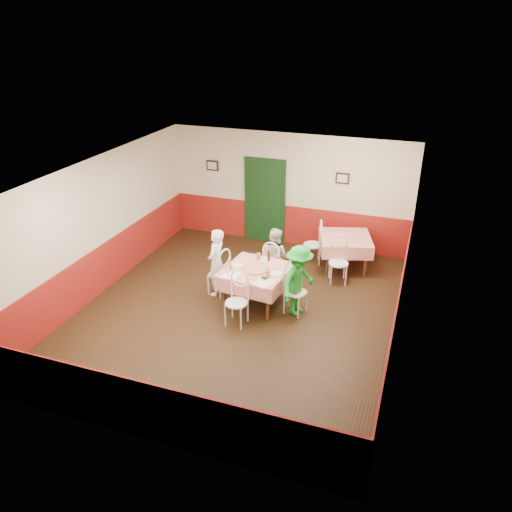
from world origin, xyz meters
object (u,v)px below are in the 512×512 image
(chair_second_b, at_px, (338,263))
(pizza, at_px, (255,269))
(diner_right, at_px, (299,281))
(glass_c, at_px, (259,257))
(chair_second_a, at_px, (313,245))
(chair_far, at_px, (273,266))
(glass_b, at_px, (268,274))
(chair_left, at_px, (219,274))
(glass_a, at_px, (231,267))
(diner_far, at_px, (274,257))
(diner_left, at_px, (216,262))
(beer_bottle, at_px, (269,256))
(chair_right, at_px, (296,292))
(wallet, at_px, (265,278))
(main_table, at_px, (256,286))
(chair_near, at_px, (236,303))
(second_table, at_px, (344,252))

(chair_second_b, height_order, pizza, chair_second_b)
(diner_right, bearing_deg, glass_c, 80.49)
(chair_second_a, distance_m, pizza, 2.32)
(chair_far, xyz_separation_m, glass_b, (0.25, -1.11, 0.39))
(chair_left, xyz_separation_m, glass_a, (0.39, -0.29, 0.38))
(diner_right, bearing_deg, diner_far, 56.54)
(glass_b, height_order, diner_left, diner_left)
(diner_far, distance_m, diner_right, 1.27)
(beer_bottle, bearing_deg, chair_far, 94.57)
(glass_a, xyz_separation_m, glass_b, (0.79, -0.07, 0.01))
(chair_second_b, bearing_deg, diner_far, -174.55)
(chair_second_a, bearing_deg, chair_right, -11.52)
(glass_c, xyz_separation_m, diner_right, (0.98, -0.51, -0.12))
(beer_bottle, relative_size, diner_left, 0.16)
(chair_second_a, distance_m, diner_far, 1.40)
(wallet, relative_size, diner_left, 0.08)
(wallet, bearing_deg, chair_second_b, 63.60)
(chair_second_a, xyz_separation_m, diner_right, (0.26, -2.27, 0.26))
(chair_right, height_order, chair_far, same)
(chair_far, xyz_separation_m, diner_right, (0.80, -0.94, 0.26))
(chair_left, xyz_separation_m, diner_far, (0.94, 0.80, 0.19))
(glass_b, bearing_deg, beer_bottle, 107.12)
(chair_second_b, xyz_separation_m, glass_b, (-1.05, -1.69, 0.39))
(main_table, height_order, chair_far, chair_far)
(main_table, bearing_deg, wallet, -47.71)
(chair_left, xyz_separation_m, glass_b, (1.18, -0.36, 0.39))
(chair_near, bearing_deg, glass_a, 122.25)
(beer_bottle, xyz_separation_m, diner_left, (-1.02, -0.32, -0.15))
(diner_far, bearing_deg, chair_second_b, -143.50)
(chair_left, distance_m, diner_left, 0.27)
(chair_second_a, xyz_separation_m, chair_second_b, (0.75, -0.75, 0.00))
(chair_second_a, relative_size, glass_c, 6.08)
(chair_left, relative_size, glass_a, 6.88)
(main_table, relative_size, chair_second_b, 1.36)
(second_table, height_order, chair_left, chair_left)
(wallet, distance_m, diner_far, 1.22)
(chair_right, distance_m, glass_c, 1.13)
(chair_second_a, relative_size, diner_right, 0.63)
(diner_left, bearing_deg, chair_second_a, 145.53)
(diner_far, bearing_deg, diner_right, 143.06)
(chair_second_a, height_order, diner_far, diner_far)
(chair_near, bearing_deg, chair_far, 86.87)
(diner_left, distance_m, diner_far, 1.27)
(main_table, xyz_separation_m, diner_right, (0.89, -0.10, 0.34))
(second_table, xyz_separation_m, chair_second_a, (-0.75, 0.00, 0.08))
(chair_near, xyz_separation_m, chair_second_b, (1.48, 2.27, 0.00))
(wallet, distance_m, diner_left, 1.24)
(chair_left, distance_m, chair_near, 1.20)
(pizza, bearing_deg, chair_far, 83.51)
(glass_c, height_order, wallet, glass_c)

